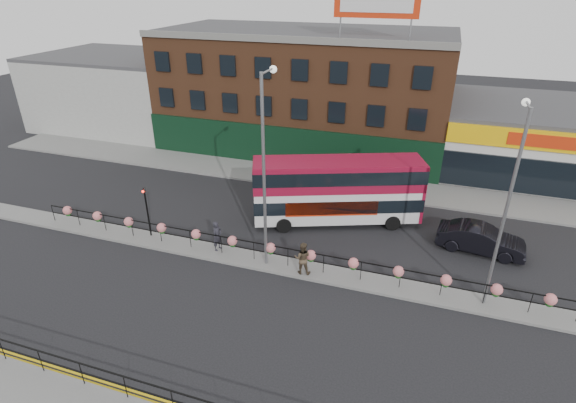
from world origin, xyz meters
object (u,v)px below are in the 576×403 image
(car, at_px, (481,239))
(pedestrian_a, at_px, (217,236))
(lamp_column_east, at_px, (509,195))
(lamp_column_west, at_px, (265,157))
(pedestrian_b, at_px, (303,258))
(double_decker_bus, at_px, (338,185))

(car, height_order, pedestrian_a, pedestrian_a)
(car, relative_size, lamp_column_east, 0.52)
(lamp_column_west, bearing_deg, pedestrian_a, 177.31)
(lamp_column_west, distance_m, lamp_column_east, 11.27)
(car, height_order, lamp_column_west, lamp_column_west)
(pedestrian_a, distance_m, lamp_column_west, 6.13)
(car, bearing_deg, pedestrian_b, 127.93)
(car, relative_size, pedestrian_a, 2.77)
(lamp_column_west, xyz_separation_m, lamp_column_east, (11.26, 0.24, -0.44))
(pedestrian_b, distance_m, lamp_column_east, 10.32)
(double_decker_bus, bearing_deg, pedestrian_b, -93.77)
(car, distance_m, pedestrian_a, 15.20)
(lamp_column_west, bearing_deg, car, 24.11)
(pedestrian_a, bearing_deg, lamp_column_west, -80.02)
(pedestrian_a, bearing_deg, lamp_column_east, -76.98)
(double_decker_bus, relative_size, lamp_column_west, 1.03)
(lamp_column_east, bearing_deg, car, 90.14)
(car, distance_m, pedestrian_b, 10.64)
(pedestrian_a, xyz_separation_m, pedestrian_b, (5.30, -0.63, 0.02))
(pedestrian_b, bearing_deg, pedestrian_a, -15.81)
(car, bearing_deg, lamp_column_west, 120.78)
(pedestrian_a, distance_m, lamp_column_east, 15.19)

